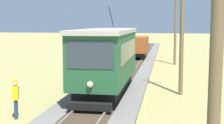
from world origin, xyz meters
TOP-DOWN VIEW (x-y plane):
  - red_tram at (0.00, 13.32)m, footprint 2.60×8.54m
  - freight_car at (0.00, 32.23)m, footprint 2.40×5.20m
  - utility_pole_foreground at (4.18, 1.51)m, footprint 1.40×0.30m
  - utility_pole_near_tram at (4.18, 14.70)m, footprint 1.40×0.54m
  - utility_pole_mid at (4.18, 28.59)m, footprint 1.40×0.52m
  - track_worker at (-3.11, 8.43)m, footprint 0.35×0.44m

SIDE VIEW (x-z plane):
  - track_worker at x=-3.11m, z-range 0.09..1.88m
  - freight_car at x=0.00m, z-range 0.40..2.71m
  - red_tram at x=0.00m, z-range -0.20..4.59m
  - utility_pole_mid at x=4.18m, z-range 0.10..7.69m
  - utility_pole_foreground at x=4.18m, z-range 0.10..8.48m
  - utility_pole_near_tram at x=4.18m, z-range 0.10..8.51m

